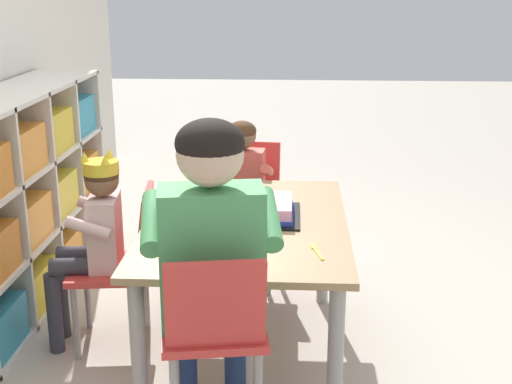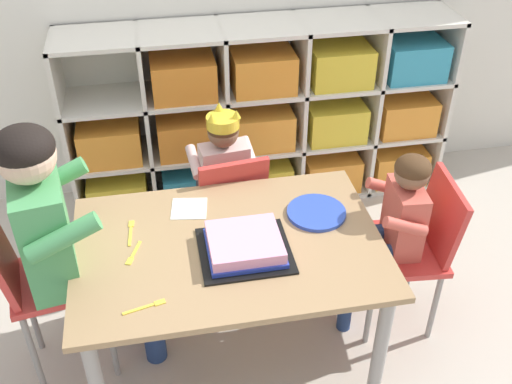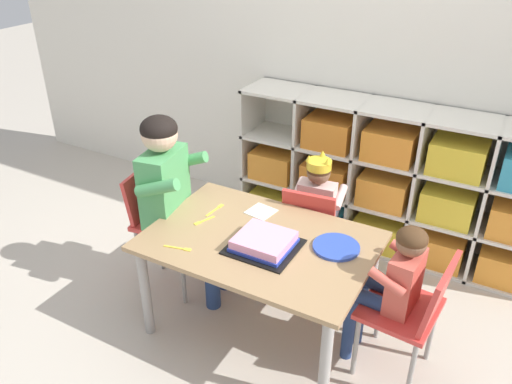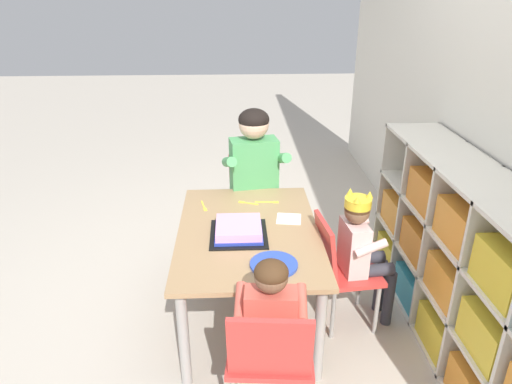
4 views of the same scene
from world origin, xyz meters
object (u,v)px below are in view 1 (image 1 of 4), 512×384
Objects in this scene: paper_plate_stack at (227,191)px; fork_beside_plate_stack at (239,254)px; classroom_chair_blue at (124,258)px; birthday_cake_on_tray at (261,210)px; adult_helper_seated at (211,249)px; guest_at_table_side at (241,184)px; fork_near_cake_tray at (199,253)px; activity_table at (246,239)px; classroom_chair_guest_side at (244,200)px; fork_near_child_seat at (316,251)px; child_with_crown at (94,228)px; classroom_chair_adult_side at (214,333)px.

paper_plate_stack reaches higher than fork_beside_plate_stack.
birthday_cake_on_tray is (-0.02, -0.55, 0.22)m from classroom_chair_blue.
paper_plate_stack is at bearing -96.70° from adult_helper_seated.
guest_at_table_side reaches higher than fork_near_cake_tray.
paper_plate_stack is (-0.30, 0.04, 0.06)m from guest_at_table_side.
birthday_cake_on_tray is (0.05, -0.05, 0.10)m from activity_table.
classroom_chair_guest_side is 2.99× the size of paper_plate_stack.
classroom_chair_guest_side reaches higher than birthday_cake_on_tray.
fork_near_cake_tray is (-0.42, -0.36, 0.19)m from classroom_chair_blue.
activity_table is 1.64× the size of classroom_chair_guest_side.
adult_helper_seated reaches higher than fork_near_child_seat.
activity_table is at bearing 77.79° from child_with_crown.
classroom_chair_blue is 4.51× the size of fork_near_cake_tray.
classroom_chair_blue is at bearing -117.26° from classroom_chair_guest_side.
classroom_chair_blue is (0.07, 0.50, -0.12)m from activity_table.
classroom_chair_adult_side reaches higher than activity_table.
fork_near_child_seat is (-0.30, -0.26, 0.08)m from activity_table.
classroom_chair_guest_side reaches higher than classroom_chair_blue.
paper_plate_stack reaches higher than fork_near_cake_tray.
classroom_chair_adult_side is 0.49m from fork_near_child_seat.
classroom_chair_blue is 0.59m from birthday_cake_on_tray.
classroom_chair_blue reaches higher than birthday_cake_on_tray.
fork_beside_plate_stack is at bearing 7.13° from fork_near_cake_tray.
classroom_chair_adult_side is at bearing 172.04° from birthday_cake_on_tray.
fork_near_cake_tray is (-0.99, 0.06, 0.05)m from guest_at_table_side.
paper_plate_stack is 0.70m from fork_beside_plate_stack.
classroom_chair_blue is 0.82m from adult_helper_seated.
classroom_chair_adult_side is 1.43m from classroom_chair_guest_side.
paper_plate_stack is 1.56× the size of fork_near_cake_tray.
fork_near_child_seat is 1.14× the size of fork_beside_plate_stack.
birthday_cake_on_tray is (-0.60, -0.12, 0.08)m from guest_at_table_side.
fork_beside_plate_stack is (0.01, -0.13, 0.00)m from fork_near_cake_tray.
child_with_crown is at bearing -122.95° from classroom_chair_guest_side.
adult_helper_seated is 7.77× the size of fork_near_child_seat.
adult_helper_seated reaches higher than fork_beside_plate_stack.
fork_near_cake_tray is 0.13m from fork_beside_plate_stack.
child_with_crown and guest_at_table_side have the same top height.
birthday_cake_on_tray is at bearing -107.28° from classroom_chair_adult_side.
paper_plate_stack is 1.63× the size of fork_near_child_seat.
classroom_chair_guest_side is at bearing -176.80° from fork_near_child_seat.
paper_plate_stack is (0.36, 0.11, 0.08)m from activity_table.
adult_helper_seated is at bearing 168.85° from birthday_cake_on_tray.
adult_helper_seated is at bearing 173.14° from activity_table.
paper_plate_stack is at bearing 114.13° from child_with_crown.
adult_helper_seated is at bearing 95.17° from fork_beside_plate_stack.
fork_near_child_seat is 0.26m from fork_beside_plate_stack.
fork_near_child_seat is at bearing -150.93° from paper_plate_stack.
classroom_chair_blue is 0.97× the size of classroom_chair_guest_side.
classroom_chair_adult_side is at bearing 175.88° from activity_table.
guest_at_table_side is (0.58, -0.42, 0.14)m from classroom_chair_blue.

